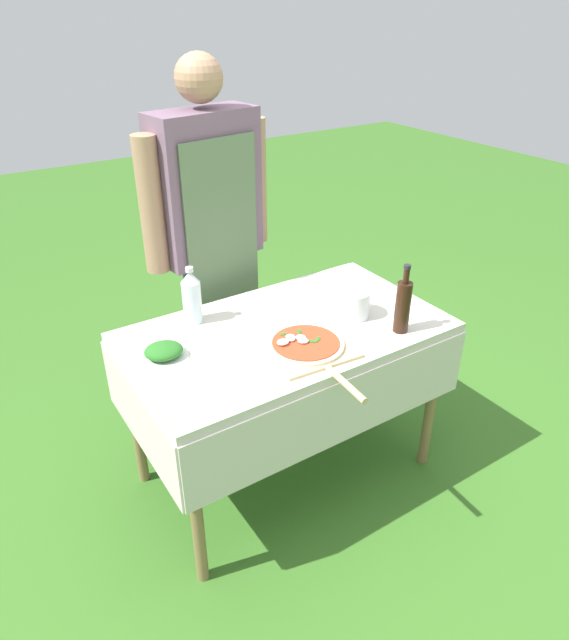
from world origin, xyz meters
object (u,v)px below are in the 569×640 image
person_cook (209,223)px  pizza_on_peel (307,347)px  water_bottle (192,297)px  prep_table (286,348)px  herb_container (164,352)px  mixing_tub (353,303)px  oil_bottle (403,306)px

person_cook → pizza_on_peel: (0.00, -0.77, -0.24)m
pizza_on_peel → water_bottle: (-0.26, 0.42, 0.10)m
prep_table → person_cook: bearing=92.2°
prep_table → person_cook: size_ratio=0.74×
water_bottle → herb_container: 0.29m
pizza_on_peel → mixing_tub: bearing=24.6°
prep_table → pizza_on_peel: bearing=-97.4°
oil_bottle → mixing_tub: (-0.08, 0.20, -0.06)m
mixing_tub → pizza_on_peel: bearing=-159.5°
person_cook → mixing_tub: (0.31, -0.65, -0.20)m
person_cook → mixing_tub: person_cook is taller
water_bottle → herb_container: size_ratio=1.22×
pizza_on_peel → water_bottle: water_bottle is taller
prep_table → water_bottle: size_ratio=5.34×
person_cook → prep_table: bearing=84.4°
water_bottle → mixing_tub: water_bottle is taller
person_cook → pizza_on_peel: person_cook is taller
person_cook → mixing_tub: bearing=107.4°
pizza_on_peel → oil_bottle: (0.38, -0.08, 0.10)m
pizza_on_peel → oil_bottle: bearing=-8.0°
oil_bottle → mixing_tub: 0.22m
prep_table → herb_container: 0.50m
prep_table → water_bottle: (-0.28, 0.25, 0.20)m
prep_table → oil_bottle: size_ratio=4.52×
prep_table → water_bottle: 0.43m
oil_bottle → water_bottle: 0.82m
pizza_on_peel → mixing_tub: mixing_tub is taller
pizza_on_peel → person_cook: bearing=94.2°
herb_container → mixing_tub: bearing=-9.1°
person_cook → mixing_tub: 0.75m
prep_table → person_cook: (-0.02, 0.59, 0.35)m
oil_bottle → water_bottle: (-0.64, 0.50, -0.00)m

